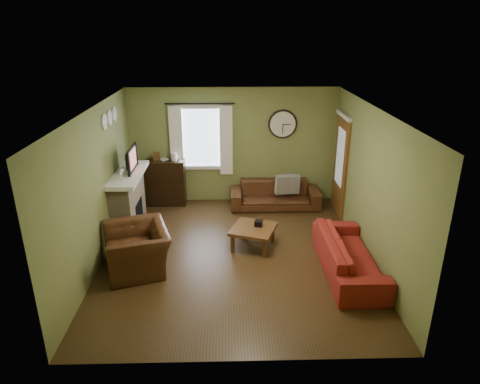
{
  "coord_description": "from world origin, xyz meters",
  "views": [
    {
      "loc": [
        -0.09,
        -6.71,
        3.84
      ],
      "look_at": [
        0.1,
        0.4,
        1.05
      ],
      "focal_mm": 32.0,
      "sensor_mm": 36.0,
      "label": 1
    }
  ],
  "objects_px": {
    "sofa_red": "(349,255)",
    "bookshelf": "(166,183)",
    "sofa_brown": "(275,194)",
    "armchair": "(137,249)",
    "coffee_table": "(253,237)"
  },
  "relations": [
    {
      "from": "sofa_brown",
      "to": "armchair",
      "type": "relative_size",
      "value": 1.74
    },
    {
      "from": "sofa_red",
      "to": "armchair",
      "type": "height_order",
      "value": "armchair"
    },
    {
      "from": "armchair",
      "to": "coffee_table",
      "type": "relative_size",
      "value": 1.53
    },
    {
      "from": "sofa_brown",
      "to": "coffee_table",
      "type": "relative_size",
      "value": 2.66
    },
    {
      "from": "sofa_brown",
      "to": "sofa_red",
      "type": "height_order",
      "value": "sofa_red"
    },
    {
      "from": "sofa_red",
      "to": "bookshelf",
      "type": "bearing_deg",
      "value": 48.74
    },
    {
      "from": "sofa_brown",
      "to": "armchair",
      "type": "bearing_deg",
      "value": -134.81
    },
    {
      "from": "sofa_brown",
      "to": "bookshelf",
      "type": "bearing_deg",
      "value": 174.83
    },
    {
      "from": "bookshelf",
      "to": "coffee_table",
      "type": "relative_size",
      "value": 1.39
    },
    {
      "from": "bookshelf",
      "to": "sofa_red",
      "type": "bearing_deg",
      "value": -41.26
    },
    {
      "from": "sofa_red",
      "to": "coffee_table",
      "type": "height_order",
      "value": "sofa_red"
    },
    {
      "from": "sofa_red",
      "to": "armchair",
      "type": "relative_size",
      "value": 1.84
    },
    {
      "from": "sofa_brown",
      "to": "sofa_red",
      "type": "distance_m",
      "value": 2.91
    },
    {
      "from": "bookshelf",
      "to": "sofa_brown",
      "type": "xyz_separation_m",
      "value": [
        2.45,
        -0.22,
        -0.23
      ]
    },
    {
      "from": "bookshelf",
      "to": "sofa_red",
      "type": "xyz_separation_m",
      "value": [
        3.39,
        -2.98,
        -0.21
      ]
    }
  ]
}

